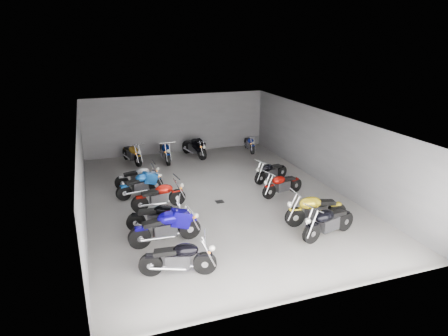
{
  "coord_description": "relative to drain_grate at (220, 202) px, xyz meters",
  "views": [
    {
      "loc": [
        -4.57,
        -14.28,
        6.3
      ],
      "look_at": [
        0.56,
        0.6,
        1.0
      ],
      "focal_mm": 32.0,
      "sensor_mm": 36.0,
      "label": 1
    }
  ],
  "objects": [
    {
      "name": "ground",
      "position": [
        0.0,
        0.5,
        -0.01
      ],
      "size": [
        14.0,
        14.0,
        0.0
      ],
      "primitive_type": "plane",
      "color": "gray",
      "rests_on": "ground"
    },
    {
      "name": "wall_back",
      "position": [
        0.0,
        7.5,
        1.59
      ],
      "size": [
        10.0,
        0.1,
        3.2
      ],
      "primitive_type": "cube",
      "color": "slate",
      "rests_on": "ground"
    },
    {
      "name": "wall_left",
      "position": [
        -5.0,
        0.5,
        1.59
      ],
      "size": [
        0.1,
        14.0,
        3.2
      ],
      "primitive_type": "cube",
      "color": "slate",
      "rests_on": "ground"
    },
    {
      "name": "wall_right",
      "position": [
        5.0,
        0.5,
        1.59
      ],
      "size": [
        0.1,
        14.0,
        3.2
      ],
      "primitive_type": "cube",
      "color": "slate",
      "rests_on": "ground"
    },
    {
      "name": "ceiling",
      "position": [
        0.0,
        0.5,
        3.21
      ],
      "size": [
        10.0,
        14.0,
        0.04
      ],
      "primitive_type": "cube",
      "color": "black",
      "rests_on": "wall_back"
    },
    {
      "name": "drain_grate",
      "position": [
        0.0,
        0.0,
        0.0
      ],
      "size": [
        0.32,
        0.32,
        0.01
      ],
      "primitive_type": "cube",
      "color": "black",
      "rests_on": "ground"
    },
    {
      "name": "motorcycle_left_a",
      "position": [
        -2.64,
        -4.4,
        0.51
      ],
      "size": [
        2.09,
        0.72,
        0.94
      ],
      "rotation": [
        0.0,
        0.0,
        -1.85
      ],
      "color": "black",
      "rests_on": "ground"
    },
    {
      "name": "motorcycle_left_b",
      "position": [
        -2.62,
        -2.56,
        0.55
      ],
      "size": [
        2.32,
        0.49,
        1.02
      ],
      "rotation": [
        0.0,
        0.0,
        -1.51
      ],
      "color": "black",
      "rests_on": "ground"
    },
    {
      "name": "motorcycle_left_c",
      "position": [
        -2.69,
        -1.62,
        0.5
      ],
      "size": [
        2.05,
        0.7,
        0.92
      ],
      "rotation": [
        0.0,
        0.0,
        -1.84
      ],
      "color": "black",
      "rests_on": "ground"
    },
    {
      "name": "motorcycle_left_d",
      "position": [
        -2.35,
        0.14,
        0.5
      ],
      "size": [
        2.11,
        0.49,
        0.93
      ],
      "rotation": [
        0.0,
        0.0,
        -1.45
      ],
      "color": "black",
      "rests_on": "ground"
    },
    {
      "name": "motorcycle_left_e",
      "position": [
        -2.84,
        1.63,
        0.49
      ],
      "size": [
        1.99,
        0.78,
        0.9
      ],
      "rotation": [
        0.0,
        0.0,
        -1.25
      ],
      "color": "black",
      "rests_on": "ground"
    },
    {
      "name": "motorcycle_left_f",
      "position": [
        -2.79,
        2.63,
        0.47
      ],
      "size": [
        1.98,
        0.39,
        0.87
      ],
      "rotation": [
        0.0,
        0.0,
        -1.55
      ],
      "color": "black",
      "rests_on": "ground"
    },
    {
      "name": "motorcycle_right_a",
      "position": [
        2.43,
        -3.85,
        0.53
      ],
      "size": [
        2.2,
        0.73,
        0.98
      ],
      "rotation": [
        0.0,
        0.0,
        1.83
      ],
      "color": "black",
      "rests_on": "ground"
    },
    {
      "name": "motorcycle_right_b",
      "position": [
        2.53,
        -2.89,
        0.54
      ],
      "size": [
        2.29,
        0.48,
        1.01
      ],
      "rotation": [
        0.0,
        0.0,
        1.51
      ],
      "color": "black",
      "rests_on": "ground"
    },
    {
      "name": "motorcycle_right_d",
      "position": [
        2.62,
        -0.2,
        0.47
      ],
      "size": [
        1.97,
        0.61,
        0.88
      ],
      "rotation": [
        0.0,
        0.0,
        1.8
      ],
      "color": "black",
      "rests_on": "ground"
    },
    {
      "name": "motorcycle_right_e",
      "position": [
        2.9,
        1.47,
        0.46
      ],
      "size": [
        1.85,
        0.77,
        0.85
      ],
      "rotation": [
        0.0,
        0.0,
        1.92
      ],
      "color": "black",
      "rests_on": "ground"
    },
    {
      "name": "motorcycle_back_b",
      "position": [
        -2.65,
        6.17,
        0.5
      ],
      "size": [
        0.76,
        2.06,
        0.93
      ],
      "rotation": [
        0.0,
        0.0,
        3.44
      ],
      "color": "black",
      "rests_on": "ground"
    },
    {
      "name": "motorcycle_back_c",
      "position": [
        -1.0,
        5.93,
        0.52
      ],
      "size": [
        0.42,
        2.19,
        0.96
      ],
      "rotation": [
        0.0,
        0.0,
        3.14
      ],
      "color": "black",
      "rests_on": "ground"
    },
    {
      "name": "motorcycle_back_d",
      "position": [
        0.65,
        6.24,
        0.53
      ],
      "size": [
        0.82,
        2.16,
        0.98
      ],
      "rotation": [
        0.0,
        0.0,
        3.45
      ],
      "color": "black",
      "rests_on": "ground"
    },
    {
      "name": "motorcycle_back_f",
      "position": [
        3.87,
        6.27,
        0.44
      ],
      "size": [
        0.43,
        1.84,
        0.81
      ],
      "rotation": [
        0.0,
        0.0,
        3.01
      ],
      "color": "black",
      "rests_on": "ground"
    }
  ]
}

